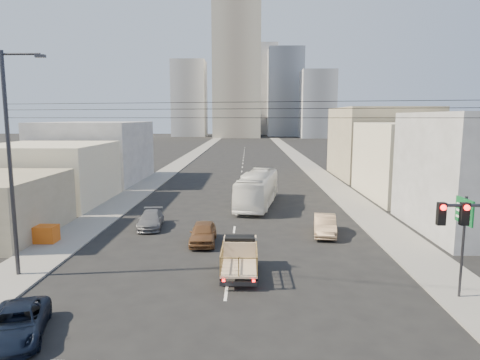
{
  "coord_description": "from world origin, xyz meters",
  "views": [
    {
      "loc": [
        1.09,
        -18.15,
        8.62
      ],
      "look_at": [
        0.39,
        16.7,
        3.5
      ],
      "focal_mm": 32.0,
      "sensor_mm": 36.0,
      "label": 1
    }
  ],
  "objects_px": {
    "city_bus": "(257,189)",
    "sedan_grey": "(151,220)",
    "sedan_brown": "(203,233)",
    "sedan_tan": "(325,225)",
    "flatbed_pickup": "(240,255)",
    "green_sign": "(464,223)",
    "streetlamp_left": "(12,159)",
    "navy_pickup": "(17,324)",
    "crate_stack": "(44,234)"
  },
  "relations": [
    {
      "from": "navy_pickup",
      "to": "streetlamp_left",
      "type": "distance_m",
      "value": 9.46
    },
    {
      "from": "sedan_brown",
      "to": "green_sign",
      "type": "xyz_separation_m",
      "value": [
        13.19,
        -8.9,
        3.01
      ]
    },
    {
      "from": "flatbed_pickup",
      "to": "streetlamp_left",
      "type": "height_order",
      "value": "streetlamp_left"
    },
    {
      "from": "city_bus",
      "to": "sedan_brown",
      "type": "relative_size",
      "value": 2.73
    },
    {
      "from": "streetlamp_left",
      "to": "green_sign",
      "type": "bearing_deg",
      "value": -6.32
    },
    {
      "from": "green_sign",
      "to": "streetlamp_left",
      "type": "distance_m",
      "value": 22.86
    },
    {
      "from": "flatbed_pickup",
      "to": "streetlamp_left",
      "type": "xyz_separation_m",
      "value": [
        -12.01,
        -0.6,
        5.34
      ]
    },
    {
      "from": "navy_pickup",
      "to": "sedan_grey",
      "type": "distance_m",
      "value": 17.18
    },
    {
      "from": "flatbed_pickup",
      "to": "green_sign",
      "type": "height_order",
      "value": "green_sign"
    },
    {
      "from": "flatbed_pickup",
      "to": "sedan_tan",
      "type": "relative_size",
      "value": 0.99
    },
    {
      "from": "flatbed_pickup",
      "to": "navy_pickup",
      "type": "xyz_separation_m",
      "value": [
        -8.57,
        -7.22,
        -0.48
      ]
    },
    {
      "from": "sedan_brown",
      "to": "sedan_tan",
      "type": "distance_m",
      "value": 9.08
    },
    {
      "from": "navy_pickup",
      "to": "city_bus",
      "type": "bearing_deg",
      "value": 51.86
    },
    {
      "from": "flatbed_pickup",
      "to": "sedan_grey",
      "type": "bearing_deg",
      "value": 126.09
    },
    {
      "from": "sedan_tan",
      "to": "sedan_grey",
      "type": "height_order",
      "value": "sedan_tan"
    },
    {
      "from": "navy_pickup",
      "to": "sedan_tan",
      "type": "height_order",
      "value": "sedan_tan"
    },
    {
      "from": "sedan_brown",
      "to": "sedan_tan",
      "type": "xyz_separation_m",
      "value": [
        8.78,
        2.31,
        0.0
      ]
    },
    {
      "from": "flatbed_pickup",
      "to": "city_bus",
      "type": "height_order",
      "value": "city_bus"
    },
    {
      "from": "city_bus",
      "to": "streetlamp_left",
      "type": "bearing_deg",
      "value": -115.16
    },
    {
      "from": "city_bus",
      "to": "sedan_brown",
      "type": "bearing_deg",
      "value": -97.71
    },
    {
      "from": "navy_pickup",
      "to": "sedan_tan",
      "type": "distance_m",
      "value": 21.25
    },
    {
      "from": "sedan_brown",
      "to": "flatbed_pickup",
      "type": "bearing_deg",
      "value": -67.39
    },
    {
      "from": "sedan_tan",
      "to": "sedan_grey",
      "type": "distance_m",
      "value": 13.48
    },
    {
      "from": "sedan_brown",
      "to": "green_sign",
      "type": "bearing_deg",
      "value": -35.9
    },
    {
      "from": "navy_pickup",
      "to": "crate_stack",
      "type": "distance_m",
      "value": 13.66
    },
    {
      "from": "city_bus",
      "to": "sedan_brown",
      "type": "distance_m",
      "value": 13.63
    },
    {
      "from": "city_bus",
      "to": "sedan_grey",
      "type": "distance_m",
      "value": 12.4
    },
    {
      "from": "navy_pickup",
      "to": "sedan_brown",
      "type": "xyz_separation_m",
      "value": [
        5.93,
        13.02,
        0.12
      ]
    },
    {
      "from": "flatbed_pickup",
      "to": "city_bus",
      "type": "bearing_deg",
      "value": 85.85
    },
    {
      "from": "streetlamp_left",
      "to": "sedan_tan",
      "type": "bearing_deg",
      "value": 25.65
    },
    {
      "from": "navy_pickup",
      "to": "sedan_brown",
      "type": "relative_size",
      "value": 1.02
    },
    {
      "from": "navy_pickup",
      "to": "sedan_grey",
      "type": "xyz_separation_m",
      "value": [
        1.35,
        17.13,
        0.03
      ]
    },
    {
      "from": "sedan_tan",
      "to": "crate_stack",
      "type": "distance_m",
      "value": 19.93
    },
    {
      "from": "sedan_brown",
      "to": "streetlamp_left",
      "type": "relative_size",
      "value": 0.36
    },
    {
      "from": "navy_pickup",
      "to": "city_bus",
      "type": "distance_m",
      "value": 27.87
    },
    {
      "from": "sedan_brown",
      "to": "green_sign",
      "type": "distance_m",
      "value": 16.2
    },
    {
      "from": "sedan_brown",
      "to": "city_bus",
      "type": "bearing_deg",
      "value": 70.98
    },
    {
      "from": "flatbed_pickup",
      "to": "streetlamp_left",
      "type": "distance_m",
      "value": 13.16
    },
    {
      "from": "sedan_tan",
      "to": "sedan_grey",
      "type": "bearing_deg",
      "value": -179.6
    },
    {
      "from": "flatbed_pickup",
      "to": "sedan_tan",
      "type": "bearing_deg",
      "value": 52.88
    },
    {
      "from": "flatbed_pickup",
      "to": "sedan_grey",
      "type": "relative_size",
      "value": 1.0
    },
    {
      "from": "city_bus",
      "to": "sedan_grey",
      "type": "height_order",
      "value": "city_bus"
    },
    {
      "from": "crate_stack",
      "to": "flatbed_pickup",
      "type": "bearing_deg",
      "value": -21.91
    },
    {
      "from": "sedan_brown",
      "to": "sedan_tan",
      "type": "bearing_deg",
      "value": 12.87
    },
    {
      "from": "navy_pickup",
      "to": "sedan_brown",
      "type": "distance_m",
      "value": 14.31
    },
    {
      "from": "sedan_grey",
      "to": "sedan_tan",
      "type": "bearing_deg",
      "value": -13.64
    },
    {
      "from": "flatbed_pickup",
      "to": "sedan_brown",
      "type": "bearing_deg",
      "value": 114.49
    },
    {
      "from": "sedan_tan",
      "to": "green_sign",
      "type": "distance_m",
      "value": 12.42
    },
    {
      "from": "crate_stack",
      "to": "green_sign",
      "type": "bearing_deg",
      "value": -19.55
    },
    {
      "from": "navy_pickup",
      "to": "crate_stack",
      "type": "height_order",
      "value": "crate_stack"
    }
  ]
}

